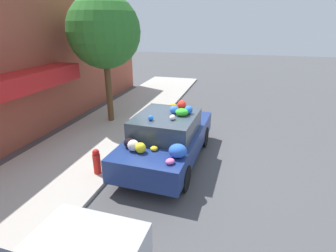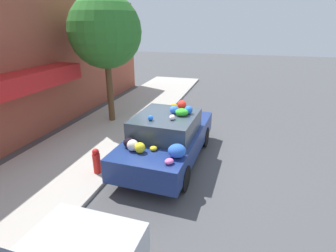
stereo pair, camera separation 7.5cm
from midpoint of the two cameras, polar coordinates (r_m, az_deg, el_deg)
The scene contains 6 objects.
ground_plane at distance 7.94m, azimuth -0.86°, elevation -7.32°, with size 60.00×60.00×0.00m, color #4C4C4F.
sidewalk_curb at distance 8.99m, azimuth -17.66°, elevation -4.46°, with size 24.00×3.20×0.10m.
building_facade at distance 9.69m, azimuth -30.55°, elevation 10.37°, with size 18.00×1.20×4.93m.
street_tree at distance 10.44m, azimuth -13.97°, elevation 19.28°, with size 2.69×2.69×4.80m.
fire_hydrant at distance 7.19m, azimuth -15.55°, elevation -7.41°, with size 0.20×0.20×0.70m.
art_car at distance 7.53m, azimuth -0.39°, elevation -2.39°, with size 4.28×1.99×1.74m.
Camera 1 is at (-6.68, -1.96, 3.82)m, focal length 28.00 mm.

